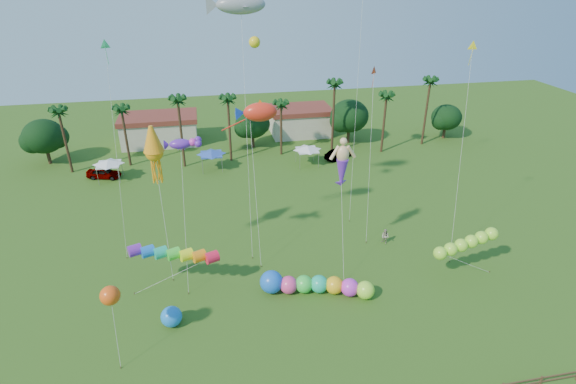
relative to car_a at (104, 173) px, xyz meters
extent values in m
plane|color=#285116|center=(21.07, -36.94, -0.78)|extent=(160.00, 160.00, 0.00)
cylinder|color=#3A2819|center=(-4.93, 3.06, 3.72)|extent=(0.36, 0.36, 9.00)
cylinder|color=#3A2819|center=(3.07, 4.06, 3.47)|extent=(0.36, 0.36, 8.50)
cylinder|color=#3A2819|center=(11.07, 2.06, 4.22)|extent=(0.36, 0.36, 10.00)
cylinder|color=#3A2819|center=(18.07, 3.06, 3.97)|extent=(0.36, 0.36, 9.50)
cylinder|color=#3A2819|center=(26.07, 4.06, 3.22)|extent=(0.36, 0.36, 8.00)
cylinder|color=#3A2819|center=(34.07, 3.06, 4.72)|extent=(0.36, 0.36, 11.00)
cylinder|color=#3A2819|center=(42.07, 2.06, 3.72)|extent=(0.36, 0.36, 9.00)
cylinder|color=#3A2819|center=(50.07, 4.06, 4.47)|extent=(0.36, 0.36, 10.50)
sphere|color=#113814|center=(-8.93, 7.06, 3.56)|extent=(5.88, 5.88, 5.88)
sphere|color=#113814|center=(22.07, 8.06, 3.25)|extent=(5.46, 5.46, 5.46)
sphere|color=#113814|center=(38.07, 7.06, 3.87)|extent=(6.30, 6.30, 6.30)
sphere|color=#113814|center=(55.07, 6.06, 2.94)|extent=(5.04, 5.04, 5.04)
cube|color=beige|center=(7.07, 13.06, 1.22)|extent=(12.00, 7.00, 4.00)
cube|color=beige|center=(31.07, 13.06, 1.22)|extent=(10.00, 7.00, 4.00)
pyramid|color=white|center=(1.07, -0.94, 1.97)|extent=(3.00, 3.00, 0.60)
pyramid|color=blue|center=(15.07, 0.06, 1.97)|extent=(3.00, 3.00, 0.60)
pyramid|color=white|center=(29.07, -0.94, 1.97)|extent=(3.00, 3.00, 0.60)
cube|color=brown|center=(36.07, -42.94, -0.28)|extent=(0.12, 0.12, 1.00)
imported|color=#4C4C54|center=(0.00, 0.00, 0.00)|extent=(4.92, 2.95, 1.57)
imported|color=#4C4C54|center=(34.35, 0.48, -0.04)|extent=(4.73, 3.54, 1.49)
imported|color=#A99B8C|center=(32.35, -23.40, 0.06)|extent=(1.00, 1.03, 1.68)
sphere|color=#F4408E|center=(20.64, -29.40, 0.04)|extent=(1.65, 1.65, 1.65)
sphere|color=#34E045|center=(22.03, -29.55, 0.04)|extent=(1.65, 1.65, 1.65)
sphere|color=#1BC295|center=(23.39, -29.81, 0.04)|extent=(1.65, 1.65, 1.65)
sphere|color=yellow|center=(24.70, -30.24, 0.04)|extent=(1.65, 1.65, 1.65)
sphere|color=#DF35E4|center=(25.97, -30.81, 0.04)|extent=(1.65, 1.65, 1.65)
sphere|color=#ABFF38|center=(27.23, -31.43, 0.04)|extent=(1.65, 1.65, 1.65)
sphere|color=blue|center=(19.14, -28.96, 0.27)|extent=(2.62, 2.62, 2.11)
sphere|color=#1A7CEB|center=(10.36, -31.63, 0.08)|extent=(1.74, 1.74, 1.74)
cylinder|color=#F61B40|center=(12.10, -27.63, 2.75)|extent=(7.82, 2.49, 1.05)
cylinder|color=silver|center=(10.44, -27.29, 0.98)|extent=(7.22, 0.71, 3.56)
cylinder|color=brown|center=(6.84, -26.94, -0.70)|extent=(0.08, 0.08, 0.16)
ellipsoid|color=#A3F636|center=(34.89, -30.01, 2.03)|extent=(6.83, 1.37, 1.49)
cylinder|color=silver|center=(37.65, -30.13, 0.62)|extent=(5.54, 0.26, 2.83)
cylinder|color=brown|center=(40.41, -30.25, -0.70)|extent=(0.08, 0.08, 0.16)
sphere|color=#FF5814|center=(6.81, -34.36, 5.07)|extent=(1.56, 1.56, 1.42)
cylinder|color=silver|center=(6.78, -34.96, 2.14)|extent=(0.07, 1.21, 5.86)
cylinder|color=brown|center=(6.76, -35.55, -0.70)|extent=(0.08, 0.08, 0.16)
cylinder|color=silver|center=(26.33, -26.89, 4.26)|extent=(0.66, 4.45, 10.10)
cylinder|color=brown|center=(26.01, -29.10, -0.70)|extent=(0.08, 0.08, 0.16)
ellipsoid|color=red|center=(19.81, -19.44, 13.29)|extent=(5.18, 2.74, 2.06)
cylinder|color=silver|center=(19.27, -22.27, 6.25)|extent=(1.12, 5.68, 14.08)
cylinder|color=brown|center=(18.72, -25.09, -0.70)|extent=(0.08, 0.08, 0.16)
ellipsoid|color=gray|center=(18.62, -16.97, 22.74)|extent=(6.18, 2.50, 2.17)
cylinder|color=silver|center=(18.34, -20.21, 10.98)|extent=(0.60, 6.50, 23.53)
cylinder|color=brown|center=(18.05, -23.45, -0.70)|extent=(0.08, 0.08, 0.16)
cone|color=orange|center=(9.76, -22.08, 10.89)|extent=(2.32, 2.32, 5.22)
cylinder|color=silver|center=(10.00, -23.84, 5.05)|extent=(0.50, 3.55, 11.68)
cylinder|color=brown|center=(10.23, -25.60, -0.70)|extent=(0.08, 0.08, 0.16)
ellipsoid|color=#6424B5|center=(12.21, -23.71, 12.13)|extent=(3.40, 2.12, 1.26)
cylinder|color=silver|center=(11.94, -25.80, 5.67)|extent=(0.57, 4.21, 12.92)
cylinder|color=brown|center=(11.66, -27.90, -0.70)|extent=(0.08, 0.08, 0.16)
cone|color=red|center=(31.48, -18.44, 16.54)|extent=(0.97, 0.78, 1.04)
cylinder|color=silver|center=(30.97, -20.69, 7.88)|extent=(1.06, 4.53, 17.33)
cylinder|color=brown|center=(30.45, -22.94, -0.70)|extent=(0.08, 0.08, 0.16)
cone|color=yellow|center=(38.40, -23.86, 19.50)|extent=(1.05, 0.34, 1.03)
cylinder|color=silver|center=(37.94, -25.91, 9.36)|extent=(0.97, 4.12, 20.29)
cylinder|color=brown|center=(37.47, -27.95, -0.70)|extent=(0.08, 0.08, 0.16)
cone|color=#2FCA72|center=(6.37, -17.63, 19.62)|extent=(1.03, 0.61, 1.04)
cylinder|color=silver|center=(5.93, -19.30, 9.42)|extent=(0.92, 3.37, 20.41)
cylinder|color=brown|center=(5.48, -20.97, -0.70)|extent=(0.08, 0.08, 0.16)
cylinder|color=silver|center=(30.56, -16.51, 14.51)|extent=(1.00, 3.52, 30.60)
cylinder|color=brown|center=(30.08, -18.26, -0.70)|extent=(0.08, 0.08, 0.16)
camera|label=1|loc=(14.32, -61.31, 25.80)|focal=28.00mm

